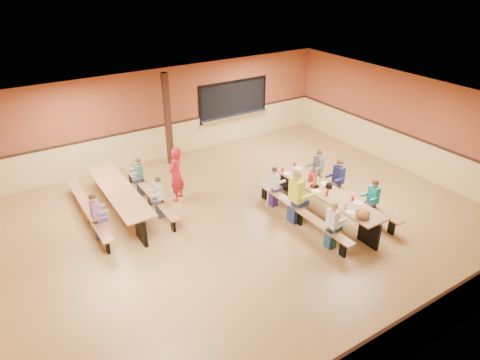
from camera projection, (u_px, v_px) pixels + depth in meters
ground at (249, 222)px, 11.07m from camera, size 12.00×12.00×0.00m
room_envelope at (249, 199)px, 10.75m from camera, size 12.04×10.04×3.02m
kitchen_pass_through at (234, 101)px, 15.32m from camera, size 2.78×0.28×1.38m
structural_post at (168, 120)px, 13.56m from camera, size 0.18×0.18×3.00m
cafeteria_table_main at (325, 198)px, 11.14m from camera, size 1.91×3.70×0.74m
cafeteria_table_second at (119, 195)px, 11.25m from camera, size 1.91×3.70×0.74m
seated_child_white_left at (332, 226)px, 9.87m from camera, size 0.36×0.30×1.19m
seated_adult_yellow at (296, 197)px, 10.80m from camera, size 0.49×0.40×1.45m
seated_child_grey_left at (274, 187)px, 11.56m from camera, size 0.34×0.28×1.15m
seated_child_teal_right at (372, 201)px, 10.86m from camera, size 0.36×0.29×1.19m
seated_child_navy_right at (338, 181)px, 11.77m from camera, size 0.39×0.32×1.26m
seated_child_char_right at (318, 170)px, 12.39m from camera, size 0.37×0.30×1.21m
seated_child_purple_sec at (96, 217)px, 10.20m from camera, size 0.36×0.30×1.20m
seated_child_green_sec at (140, 177)px, 12.10m from camera, size 0.33×0.27×1.12m
seated_child_tan_sec at (159, 198)px, 11.05m from camera, size 0.34×0.28×1.14m
standing_woman at (176, 174)px, 11.76m from camera, size 0.68×0.66×1.57m
punch_pitcher at (311, 177)px, 11.46m from camera, size 0.16×0.16×0.22m
chip_bowl at (363, 214)px, 9.89m from camera, size 0.32×0.32×0.15m
napkin_dispenser at (329, 186)px, 11.12m from camera, size 0.10×0.14×0.13m
condiment_mustard at (326, 192)px, 10.79m from camera, size 0.06×0.06×0.17m
condiment_ketchup at (327, 193)px, 10.78m from camera, size 0.06×0.06×0.17m
table_paddle at (315, 182)px, 11.15m from camera, size 0.16×0.16×0.56m
place_settings at (326, 189)px, 11.02m from camera, size 0.65×3.30×0.11m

